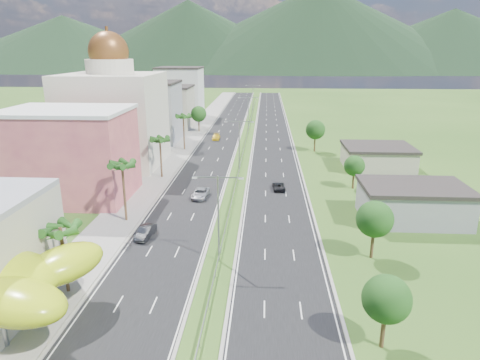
# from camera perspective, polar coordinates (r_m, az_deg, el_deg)

# --- Properties ---
(ground) EXTENTS (500.00, 500.00, 0.00)m
(ground) POSITION_cam_1_polar(r_m,az_deg,el_deg) (45.40, -4.22, -16.57)
(ground) COLOR #2D5119
(ground) RESTS_ON ground
(road_left) EXTENTS (11.00, 260.00, 0.04)m
(road_left) POSITION_cam_1_polar(r_m,az_deg,el_deg) (130.49, -2.31, 6.02)
(road_left) COLOR black
(road_left) RESTS_ON ground
(road_right) EXTENTS (11.00, 260.00, 0.04)m
(road_right) POSITION_cam_1_polar(r_m,az_deg,el_deg) (129.86, 4.32, 5.93)
(road_right) COLOR black
(road_right) RESTS_ON ground
(sidewalk_left) EXTENTS (7.00, 260.00, 0.12)m
(sidewalk_left) POSITION_cam_1_polar(r_m,az_deg,el_deg) (131.77, -6.45, 6.05)
(sidewalk_left) COLOR gray
(sidewalk_left) RESTS_ON ground
(median_guardrail) EXTENTS (0.10, 216.06, 0.76)m
(median_guardrail) POSITION_cam_1_polar(r_m,az_deg,el_deg) (112.23, 0.59, 4.51)
(median_guardrail) COLOR gray
(median_guardrail) RESTS_ON ground
(streetlight_median_b) EXTENTS (6.04, 0.25, 11.00)m
(streetlight_median_b) POSITION_cam_1_polar(r_m,az_deg,el_deg) (51.13, -2.92, -3.99)
(streetlight_median_b) COLOR gray
(streetlight_median_b) RESTS_ON ground
(streetlight_median_c) EXTENTS (6.04, 0.25, 11.00)m
(streetlight_median_c) POSITION_cam_1_polar(r_m,az_deg,el_deg) (89.47, -0.11, 5.27)
(streetlight_median_c) COLOR gray
(streetlight_median_c) RESTS_ON ground
(streetlight_median_d) EXTENTS (6.04, 0.25, 11.00)m
(streetlight_median_d) POSITION_cam_1_polar(r_m,az_deg,el_deg) (133.77, 1.11, 9.23)
(streetlight_median_d) COLOR gray
(streetlight_median_d) RESTS_ON ground
(streetlight_median_e) EXTENTS (6.04, 0.25, 11.00)m
(streetlight_median_e) POSITION_cam_1_polar(r_m,az_deg,el_deg) (178.42, 1.73, 11.21)
(streetlight_median_e) COLOR gray
(streetlight_median_e) RESTS_ON ground
(pink_shophouse) EXTENTS (20.00, 15.00, 15.00)m
(pink_shophouse) POSITION_cam_1_polar(r_m,az_deg,el_deg) (79.04, -21.72, 3.00)
(pink_shophouse) COLOR #B34958
(pink_shophouse) RESTS_ON ground
(domed_building) EXTENTS (20.00, 20.00, 28.70)m
(domed_building) POSITION_cam_1_polar(r_m,az_deg,el_deg) (99.23, -16.47, 8.45)
(domed_building) COLOR beige
(domed_building) RESTS_ON ground
(midrise_grey) EXTENTS (16.00, 15.00, 16.00)m
(midrise_grey) POSITION_cam_1_polar(r_m,az_deg,el_deg) (123.00, -12.02, 8.75)
(midrise_grey) COLOR gray
(midrise_grey) RESTS_ON ground
(midrise_beige) EXTENTS (16.00, 15.00, 13.00)m
(midrise_beige) POSITION_cam_1_polar(r_m,az_deg,el_deg) (144.33, -9.70, 9.47)
(midrise_beige) COLOR #B4AA94
(midrise_beige) RESTS_ON ground
(midrise_white) EXTENTS (16.00, 15.00, 18.00)m
(midrise_white) POSITION_cam_1_polar(r_m,az_deg,el_deg) (166.39, -7.96, 11.41)
(midrise_white) COLOR silver
(midrise_white) RESTS_ON ground
(shed_near) EXTENTS (15.00, 10.00, 5.00)m
(shed_near) POSITION_cam_1_polar(r_m,az_deg,el_deg) (70.09, 22.04, -3.03)
(shed_near) COLOR gray
(shed_near) RESTS_ON ground
(shed_far) EXTENTS (14.00, 12.00, 4.40)m
(shed_far) POSITION_cam_1_polar(r_m,az_deg,el_deg) (98.31, 17.83, 2.80)
(shed_far) COLOR #B4AA94
(shed_far) RESTS_ON ground
(palm_tree_b) EXTENTS (3.60, 3.60, 8.10)m
(palm_tree_b) POSITION_cam_1_polar(r_m,az_deg,el_deg) (48.15, -22.81, -6.36)
(palm_tree_b) COLOR #47301C
(palm_tree_b) RESTS_ON ground
(palm_tree_c) EXTENTS (3.60, 3.60, 9.60)m
(palm_tree_c) POSITION_cam_1_polar(r_m,az_deg,el_deg) (65.15, -15.44, 1.69)
(palm_tree_c) COLOR #47301C
(palm_tree_c) RESTS_ON ground
(palm_tree_d) EXTENTS (3.60, 3.60, 8.60)m
(palm_tree_d) POSITION_cam_1_polar(r_m,az_deg,el_deg) (86.82, -10.63, 5.14)
(palm_tree_d) COLOR #47301C
(palm_tree_d) RESTS_ON ground
(palm_tree_e) EXTENTS (3.60, 3.60, 9.40)m
(palm_tree_e) POSITION_cam_1_polar(r_m,az_deg,el_deg) (110.70, -7.57, 8.24)
(palm_tree_e) COLOR #47301C
(palm_tree_e) RESTS_ON ground
(leafy_tree_lfar) EXTENTS (4.90, 4.90, 8.05)m
(leafy_tree_lfar) POSITION_cam_1_polar(r_m,az_deg,el_deg) (135.46, -5.54, 8.75)
(leafy_tree_lfar) COLOR #47301C
(leafy_tree_lfar) RESTS_ON ground
(leafy_tree_ra) EXTENTS (4.20, 4.20, 6.90)m
(leafy_tree_ra) POSITION_cam_1_polar(r_m,az_deg,el_deg) (39.69, 18.96, -14.81)
(leafy_tree_ra) COLOR #47301C
(leafy_tree_ra) RESTS_ON ground
(leafy_tree_rb) EXTENTS (4.55, 4.55, 7.47)m
(leafy_tree_rb) POSITION_cam_1_polar(r_m,az_deg,el_deg) (54.97, 17.53, -5.02)
(leafy_tree_rb) COLOR #47301C
(leafy_tree_rb) RESTS_ON ground
(leafy_tree_rc) EXTENTS (3.85, 3.85, 6.33)m
(leafy_tree_rc) POSITION_cam_1_polar(r_m,az_deg,el_deg) (81.82, 15.01, 1.83)
(leafy_tree_rc) COLOR #47301C
(leafy_tree_rc) RESTS_ON ground
(leafy_tree_rd) EXTENTS (4.90, 4.90, 8.05)m
(leafy_tree_rd) POSITION_cam_1_polar(r_m,az_deg,el_deg) (109.87, 10.03, 6.62)
(leafy_tree_rd) COLOR #47301C
(leafy_tree_rd) RESTS_ON ground
(mountain_ridge) EXTENTS (860.00, 140.00, 90.00)m
(mountain_ridge) POSITION_cam_1_polar(r_m,az_deg,el_deg) (491.07, 10.14, 13.95)
(mountain_ridge) COLOR black
(mountain_ridge) RESTS_ON ground
(car_dark_left) EXTENTS (2.16, 4.91, 1.57)m
(car_dark_left) POSITION_cam_1_polar(r_m,az_deg,el_deg) (61.06, -12.49, -6.78)
(car_dark_left) COLOR black
(car_dark_left) RESTS_ON road_left
(car_silver_mid_left) EXTENTS (2.96, 5.70, 1.53)m
(car_silver_mid_left) POSITION_cam_1_polar(r_m,az_deg,el_deg) (75.42, -5.30, -1.77)
(car_silver_mid_left) COLOR #94959B
(car_silver_mid_left) RESTS_ON road_left
(car_yellow_far_left) EXTENTS (2.16, 5.09, 1.46)m
(car_yellow_far_left) POSITION_cam_1_polar(r_m,az_deg,el_deg) (123.80, -3.21, 5.75)
(car_yellow_far_left) COLOR gold
(car_yellow_far_left) RESTS_ON road_left
(car_dark_far_right) EXTENTS (2.49, 4.80, 1.29)m
(car_dark_far_right) POSITION_cam_1_polar(r_m,az_deg,el_deg) (79.73, 5.18, -0.81)
(car_dark_far_right) COLOR black
(car_dark_far_right) RESTS_ON road_right
(motorcycle) EXTENTS (0.78, 2.06, 1.29)m
(motorcycle) POSITION_cam_1_polar(r_m,az_deg,el_deg) (58.55, -14.70, -8.17)
(motorcycle) COLOR black
(motorcycle) RESTS_ON road_left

